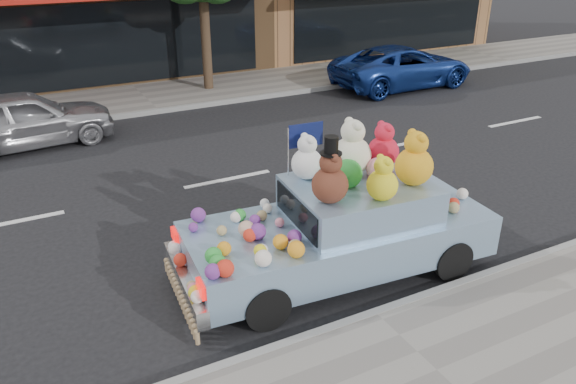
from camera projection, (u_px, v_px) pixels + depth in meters
ground at (228, 179)px, 11.19m from camera, size 120.00×120.00×0.00m
far_sidewalk at (144, 98)px, 16.38m from camera, size 60.00×3.00×0.12m
near_kerb at (375, 315)px, 7.14m from camera, size 60.00×0.12×0.13m
far_kerb at (158, 111)px, 15.17m from camera, size 60.00×0.12×0.13m
car_silver at (24, 119)px, 12.61m from camera, size 3.95×1.87×1.30m
car_blue at (402, 67)px, 17.51m from camera, size 4.64×2.22×1.28m
art_car at (342, 222)px, 7.86m from camera, size 4.60×2.08×2.24m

